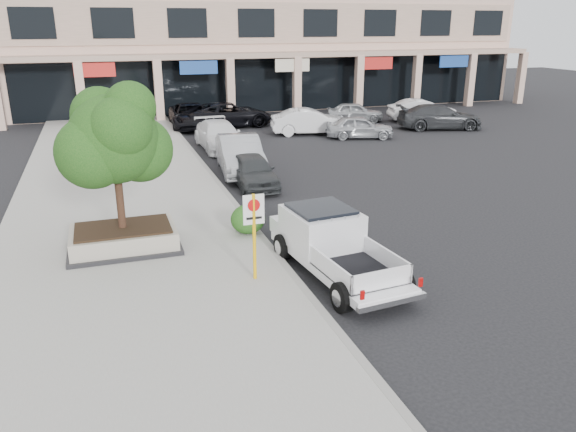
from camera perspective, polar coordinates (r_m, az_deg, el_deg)
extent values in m
plane|color=black|center=(15.42, 6.25, -5.97)|extent=(120.00, 120.00, 0.00)
cube|color=gray|center=(19.71, -16.06, -0.72)|extent=(8.00, 52.00, 0.15)
cube|color=gray|center=(20.20, -4.85, 0.46)|extent=(0.20, 52.00, 0.15)
cube|color=tan|center=(48.73, -1.90, 16.67)|extent=(40.00, 10.00, 9.00)
cube|color=gray|center=(42.94, 0.54, 16.10)|extent=(40.00, 2.20, 0.35)
cube|color=tan|center=(52.44, 22.57, 12.82)|extent=(0.55, 0.55, 4.20)
cube|color=black|center=(44.11, 0.07, 13.18)|extent=(39.20, 0.08, 3.90)
cube|color=black|center=(17.34, -16.25, -2.99)|extent=(3.20, 2.20, 0.12)
cube|color=#ABA28F|center=(17.23, -16.35, -2.04)|extent=(3.00, 2.00, 0.50)
cube|color=black|center=(17.13, -16.43, -1.16)|extent=(2.70, 1.70, 0.06)
cylinder|color=black|center=(16.79, -16.79, 2.46)|extent=(0.22, 0.22, 2.20)
sphere|color=#123E11|center=(16.45, -17.28, 7.47)|extent=(2.50, 2.50, 2.50)
sphere|color=#123E11|center=(16.85, -14.80, 6.56)|extent=(1.90, 1.90, 1.90)
sphere|color=#123E11|center=(16.84, -18.58, 9.67)|extent=(1.60, 1.60, 1.60)
cylinder|color=yellow|center=(14.36, -3.45, -2.18)|extent=(0.09, 0.09, 2.30)
cube|color=white|center=(14.10, -3.51, 0.66)|extent=(0.55, 0.03, 0.78)
cylinder|color=red|center=(14.04, -3.49, 1.09)|extent=(0.32, 0.02, 0.32)
ellipsoid|color=#1D4914|center=(17.76, -4.09, -0.32)|extent=(1.10, 0.99, 0.93)
imported|color=#2D3033|center=(23.40, -3.58, 4.60)|extent=(1.70, 4.00, 1.35)
imported|color=#9FA1A7|center=(25.64, -4.91, 6.23)|extent=(2.30, 5.25, 1.68)
imported|color=white|center=(30.79, -6.99, 8.12)|extent=(2.17, 5.13, 1.48)
imported|color=black|center=(37.60, -9.86, 10.00)|extent=(2.87, 5.69, 1.54)
imported|color=#A6A9AE|center=(33.78, 7.29, 8.97)|extent=(4.26, 2.67, 1.35)
imported|color=silver|center=(34.80, 2.23, 9.56)|extent=(4.94, 2.53, 1.55)
imported|color=#2A2C2F|center=(37.84, 15.15, 9.69)|extent=(5.75, 3.49, 1.56)
imported|color=black|center=(37.48, -6.09, 10.21)|extent=(6.15, 3.42, 1.63)
imported|color=#9EA2A6|center=(39.69, 6.81, 10.45)|extent=(4.21, 2.78, 1.33)
imported|color=silver|center=(40.65, 13.44, 10.40)|extent=(4.80, 2.42, 1.51)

